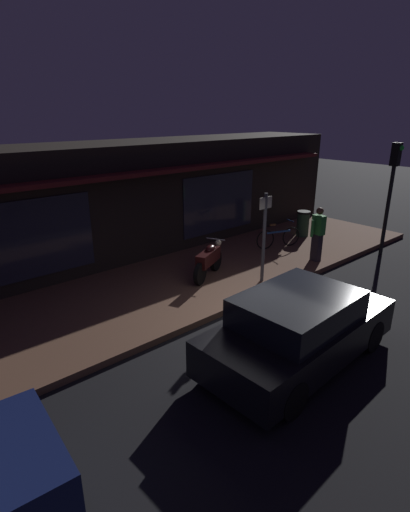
# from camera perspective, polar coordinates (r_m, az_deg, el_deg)

# --- Properties ---
(ground_plane) EXTENTS (60.00, 60.00, 0.00)m
(ground_plane) POSITION_cam_1_polar(r_m,az_deg,el_deg) (9.09, 8.83, -9.94)
(ground_plane) COLOR black
(sidewalk_slab) EXTENTS (18.00, 4.00, 0.15)m
(sidewalk_slab) POSITION_cam_1_polar(r_m,az_deg,el_deg) (10.98, -3.13, -3.81)
(sidewalk_slab) COLOR brown
(sidewalk_slab) RESTS_ON ground_plane
(storefront_building) EXTENTS (18.00, 3.30, 3.60)m
(storefront_building) POSITION_cam_1_polar(r_m,az_deg,el_deg) (13.18, -12.49, 7.69)
(storefront_building) COLOR black
(storefront_building) RESTS_ON ground_plane
(motorcycle) EXTENTS (1.59, 0.89, 0.97)m
(motorcycle) POSITION_cam_1_polar(r_m,az_deg,el_deg) (11.00, 0.55, -0.52)
(motorcycle) COLOR black
(motorcycle) RESTS_ON sidewalk_slab
(bicycle_parked) EXTENTS (1.58, 0.64, 0.91)m
(bicycle_parked) POSITION_cam_1_polar(r_m,az_deg,el_deg) (13.67, 10.40, 2.65)
(bicycle_parked) COLOR black
(bicycle_parked) RESTS_ON sidewalk_slab
(person_bystander) EXTENTS (0.62, 0.41, 1.67)m
(person_bystander) POSITION_cam_1_polar(r_m,az_deg,el_deg) (12.56, 15.78, 3.15)
(person_bystander) COLOR #28232D
(person_bystander) RESTS_ON sidewalk_slab
(sign_post) EXTENTS (0.44, 0.09, 2.40)m
(sign_post) POSITION_cam_1_polar(r_m,az_deg,el_deg) (10.56, 8.43, 3.31)
(sign_post) COLOR #47474C
(sign_post) RESTS_ON sidewalk_slab
(trash_bin) EXTENTS (0.48, 0.48, 0.93)m
(trash_bin) POSITION_cam_1_polar(r_m,az_deg,el_deg) (15.14, 13.78, 4.53)
(trash_bin) COLOR #2D4C33
(trash_bin) RESTS_ON sidewalk_slab
(traffic_light_pole) EXTENTS (0.24, 0.33, 3.60)m
(traffic_light_pole) POSITION_cam_1_polar(r_m,az_deg,el_deg) (14.02, 25.12, 9.82)
(traffic_light_pole) COLOR black
(traffic_light_pole) RESTS_ON ground_plane
(parked_car_far) EXTENTS (4.17, 1.92, 1.42)m
(parked_car_far) POSITION_cam_1_polar(r_m,az_deg,el_deg) (7.72, 13.23, -10.02)
(parked_car_far) COLOR black
(parked_car_far) RESTS_ON ground_plane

